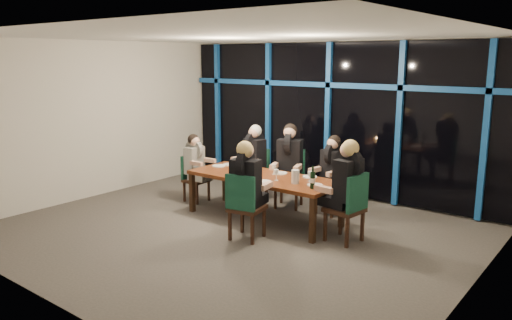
% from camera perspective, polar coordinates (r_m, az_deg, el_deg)
% --- Properties ---
extents(room, '(7.04, 7.00, 3.02)m').
position_cam_1_polar(room, '(7.47, -2.85, 6.60)').
color(room, '#58524D').
rests_on(room, ground).
extents(window_wall, '(6.86, 0.43, 2.94)m').
position_cam_1_polar(window_wall, '(9.91, 8.41, 4.98)').
color(window_wall, black).
rests_on(window_wall, ground).
extents(dining_table, '(2.60, 1.00, 0.75)m').
position_cam_1_polar(dining_table, '(8.31, 0.85, -2.27)').
color(dining_table, brown).
rests_on(dining_table, ground).
extents(chair_far_left, '(0.54, 0.54, 0.98)m').
position_cam_1_polar(chair_far_left, '(9.58, 0.07, -1.23)').
color(chair_far_left, black).
rests_on(chair_far_left, ground).
extents(chair_far_mid, '(0.61, 0.61, 1.04)m').
position_cam_1_polar(chair_far_mid, '(9.11, 3.93, -1.70)').
color(chair_far_mid, black).
rests_on(chair_far_mid, ground).
extents(chair_far_right, '(0.50, 0.50, 0.94)m').
position_cam_1_polar(chair_far_right, '(8.78, 8.89, -2.69)').
color(chair_far_right, black).
rests_on(chair_far_right, ground).
extents(chair_end_left, '(0.42, 0.42, 0.87)m').
position_cam_1_polar(chair_end_left, '(9.51, -7.19, -1.77)').
color(chair_end_left, black).
rests_on(chair_end_left, ground).
extents(chair_end_right, '(0.54, 0.54, 1.05)m').
position_cam_1_polar(chair_end_right, '(7.40, 10.68, -5.01)').
color(chair_end_right, black).
rests_on(chair_end_right, ground).
extents(chair_near_mid, '(0.55, 0.55, 1.02)m').
position_cam_1_polar(chair_near_mid, '(7.37, -1.37, -4.99)').
color(chair_near_mid, black).
rests_on(chair_near_mid, ground).
extents(diner_far_left, '(0.54, 0.65, 0.95)m').
position_cam_1_polar(diner_far_left, '(9.45, -0.32, 1.00)').
color(diner_far_left, black).
rests_on(diner_far_left, ground).
extents(diner_far_mid, '(0.62, 0.71, 1.01)m').
position_cam_1_polar(diner_far_mid, '(8.94, 3.82, 0.73)').
color(diner_far_mid, black).
rests_on(diner_far_mid, ground).
extents(diner_far_right, '(0.51, 0.62, 0.92)m').
position_cam_1_polar(diner_far_right, '(8.64, 8.64, -0.38)').
color(diner_far_right, black).
rests_on(diner_far_right, ground).
extents(diner_end_left, '(0.55, 0.44, 0.85)m').
position_cam_1_polar(diner_end_left, '(9.38, -6.91, 0.24)').
color(diner_end_left, black).
rests_on(diner_end_left, ground).
extents(diner_end_right, '(0.68, 0.55, 1.02)m').
position_cam_1_polar(diner_end_right, '(7.34, 10.23, -1.79)').
color(diner_end_right, black).
rests_on(diner_end_right, ground).
extents(diner_near_mid, '(0.56, 0.68, 1.00)m').
position_cam_1_polar(diner_near_mid, '(7.34, -1.06, -1.79)').
color(diner_near_mid, black).
rests_on(diner_near_mid, ground).
extents(plate_far_left, '(0.24, 0.24, 0.01)m').
position_cam_1_polar(plate_far_left, '(9.14, -3.05, -0.51)').
color(plate_far_left, white).
rests_on(plate_far_left, dining_table).
extents(plate_far_mid, '(0.24, 0.24, 0.01)m').
position_cam_1_polar(plate_far_mid, '(8.46, 2.79, -1.50)').
color(plate_far_mid, white).
rests_on(plate_far_mid, dining_table).
extents(plate_far_right, '(0.24, 0.24, 0.01)m').
position_cam_1_polar(plate_far_right, '(8.24, 6.16, -1.91)').
color(plate_far_right, white).
rests_on(plate_far_right, dining_table).
extents(plate_end_left, '(0.24, 0.24, 0.01)m').
position_cam_1_polar(plate_end_left, '(9.03, -4.28, -0.68)').
color(plate_end_left, white).
rests_on(plate_end_left, dining_table).
extents(plate_end_right, '(0.24, 0.24, 0.01)m').
position_cam_1_polar(plate_end_right, '(7.72, 6.74, -2.85)').
color(plate_end_right, white).
rests_on(plate_end_right, dining_table).
extents(plate_near_mid, '(0.24, 0.24, 0.01)m').
position_cam_1_polar(plate_near_mid, '(7.88, 0.90, -2.48)').
color(plate_near_mid, white).
rests_on(plate_near_mid, dining_table).
extents(wine_bottle, '(0.08, 0.08, 0.34)m').
position_cam_1_polar(wine_bottle, '(7.51, 6.49, -2.27)').
color(wine_bottle, black).
rests_on(wine_bottle, dining_table).
extents(water_pitcher, '(0.13, 0.12, 0.22)m').
position_cam_1_polar(water_pitcher, '(7.79, 4.51, -1.92)').
color(water_pitcher, silver).
rests_on(water_pitcher, dining_table).
extents(tea_light, '(0.05, 0.05, 0.03)m').
position_cam_1_polar(tea_light, '(8.10, -0.82, -2.04)').
color(tea_light, '#FFAB4C').
rests_on(tea_light, dining_table).
extents(wine_glass_a, '(0.06, 0.06, 0.16)m').
position_cam_1_polar(wine_glass_a, '(8.40, -0.47, -0.83)').
color(wine_glass_a, silver).
rests_on(wine_glass_a, dining_table).
extents(wine_glass_b, '(0.06, 0.06, 0.16)m').
position_cam_1_polar(wine_glass_b, '(8.37, 2.05, -0.85)').
color(wine_glass_b, silver).
rests_on(wine_glass_b, dining_table).
extents(wine_glass_c, '(0.07, 0.07, 0.18)m').
position_cam_1_polar(wine_glass_c, '(7.95, 2.33, -1.43)').
color(wine_glass_c, silver).
rests_on(wine_glass_c, dining_table).
extents(wine_glass_d, '(0.08, 0.08, 0.19)m').
position_cam_1_polar(wine_glass_d, '(8.80, -1.84, -0.08)').
color(wine_glass_d, silver).
rests_on(wine_glass_d, dining_table).
extents(wine_glass_e, '(0.06, 0.06, 0.16)m').
position_cam_1_polar(wine_glass_e, '(7.94, 6.16, -1.63)').
color(wine_glass_e, silver).
rests_on(wine_glass_e, dining_table).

